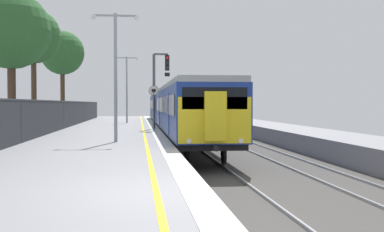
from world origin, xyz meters
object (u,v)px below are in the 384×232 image
at_px(platform_lamp_mid, 116,66).
at_px(background_tree_left, 33,39).
at_px(signal_gantry, 158,82).
at_px(speed_limit_sign, 154,102).
at_px(commuter_train_at_platform, 175,108).
at_px(background_tree_centre, 61,54).
at_px(platform_lamp_far, 127,84).
at_px(background_tree_right, 10,32).

xyz_separation_m(platform_lamp_mid, background_tree_left, (-6.03, 13.10, 2.77)).
height_order(signal_gantry, speed_limit_sign, signal_gantry).
distance_m(commuter_train_at_platform, background_tree_centre, 16.08).
bearing_deg(speed_limit_sign, platform_lamp_far, 98.20).
xyz_separation_m(commuter_train_at_platform, signal_gantry, (-1.47, -5.22, 1.78)).
bearing_deg(platform_lamp_far, speed_limit_sign, -81.80).
relative_size(speed_limit_sign, platform_lamp_far, 0.48).
height_order(commuter_train_at_platform, speed_limit_sign, commuter_train_at_platform).
relative_size(signal_gantry, speed_limit_sign, 1.80).
bearing_deg(signal_gantry, platform_lamp_far, 102.18).
distance_m(platform_lamp_far, background_tree_centre, 9.44).
xyz_separation_m(speed_limit_sign, background_tree_centre, (-8.21, 19.25, 4.62)).
xyz_separation_m(signal_gantry, background_tree_right, (-7.88, -5.34, 2.26)).
relative_size(signal_gantry, background_tree_right, 0.65).
distance_m(speed_limit_sign, background_tree_centre, 21.43).
height_order(background_tree_centre, background_tree_right, background_tree_centre).
bearing_deg(speed_limit_sign, background_tree_left, 147.81).
bearing_deg(background_tree_centre, speed_limit_sign, -66.90).
distance_m(signal_gantry, speed_limit_sign, 2.90).
distance_m(signal_gantry, platform_lamp_mid, 10.91).
distance_m(signal_gantry, background_tree_centre, 19.07).
height_order(commuter_train_at_platform, background_tree_right, background_tree_right).
xyz_separation_m(background_tree_left, background_tree_right, (0.40, -7.77, -0.69)).
xyz_separation_m(signal_gantry, background_tree_centre, (-8.59, 16.70, 3.30)).
relative_size(speed_limit_sign, background_tree_right, 0.36).
height_order(platform_lamp_mid, background_tree_left, background_tree_left).
xyz_separation_m(speed_limit_sign, background_tree_right, (-7.50, -2.79, 3.58)).
distance_m(platform_lamp_mid, platform_lamp_far, 21.08).
xyz_separation_m(background_tree_left, background_tree_centre, (-0.31, 14.28, 0.35)).
distance_m(speed_limit_sign, background_tree_right, 8.77).
bearing_deg(background_tree_left, commuter_train_at_platform, 16.02).
bearing_deg(signal_gantry, speed_limit_sign, -98.41).
bearing_deg(speed_limit_sign, signal_gantry, 81.59).
bearing_deg(background_tree_centre, platform_lamp_far, -44.78).
bearing_deg(background_tree_left, background_tree_centre, 91.25).
xyz_separation_m(commuter_train_at_platform, background_tree_centre, (-10.06, 11.48, 5.08)).
xyz_separation_m(speed_limit_sign, platform_lamp_far, (-1.87, 12.95, 1.59)).
xyz_separation_m(platform_lamp_far, background_tree_right, (-5.63, -15.75, 2.00)).
bearing_deg(speed_limit_sign, commuter_train_at_platform, 76.64).
height_order(commuter_train_at_platform, background_tree_centre, background_tree_centre).
distance_m(platform_lamp_mid, background_tree_left, 14.68).
distance_m(commuter_train_at_platform, signal_gantry, 5.71).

